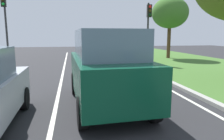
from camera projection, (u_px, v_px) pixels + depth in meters
The scene contains 9 objects.
ground_plane at pixel (76, 75), 11.31m from camera, with size 60.00×60.00×0.00m, color #262628.
lane_line_center at pixel (62, 76), 11.18m from camera, with size 0.12×32.00×0.01m, color silver.
lane_line_right_edge at pixel (140, 73), 11.99m from camera, with size 0.12×32.00×0.01m, color silver.
grass_verge_right at pixel (216, 70), 12.90m from camera, with size 9.00×48.00×0.06m, color #3D6628.
curb_right at pixel (148, 72), 12.07m from camera, with size 0.24×48.00×0.12m, color #9E9B93.
car_suv_ahead at pixel (107, 68), 6.29m from camera, with size 2.11×4.57×2.28m.
traffic_light_near_right at pixel (149, 22), 15.54m from camera, with size 0.32×0.50×4.49m.
traffic_light_overhead_left at pixel (5, 15), 15.14m from camera, with size 0.32×0.50×5.35m.
tree_roadside_far at pixel (170, 13), 18.97m from camera, with size 3.26×3.26×5.53m.
Camera 1 is at (-0.19, 2.71, 2.12)m, focal length 33.72 mm.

